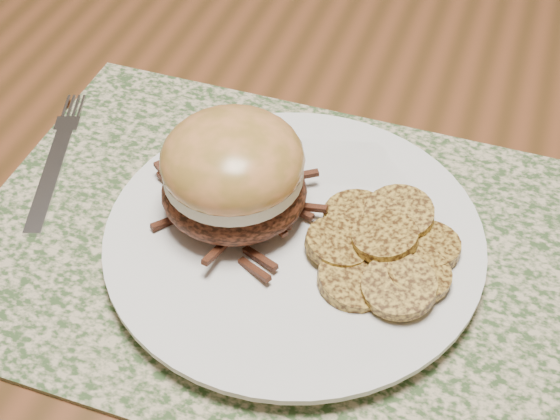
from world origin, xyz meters
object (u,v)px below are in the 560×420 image
object	(u,v)px
pork_sandwich	(233,173)
dinner_plate	(294,240)
dining_table	(195,158)
fork	(57,158)

from	to	relation	value
pork_sandwich	dinner_plate	bearing A→B (deg)	-24.93
dining_table	dinner_plate	size ratio (longest dim) A/B	5.77
dinner_plate	fork	distance (m)	0.22
pork_sandwich	fork	xyz separation A→B (m)	(-0.17, 0.02, -0.05)
dining_table	pork_sandwich	xyz separation A→B (m)	(0.10, -0.14, 0.14)
fork	dining_table	bearing A→B (deg)	44.36
dining_table	fork	world-z (taller)	fork
dinner_plate	fork	bearing A→B (deg)	172.80
dinner_plate	fork	size ratio (longest dim) A/B	1.57
dinner_plate	fork	xyz separation A→B (m)	(-0.22, 0.03, -0.01)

